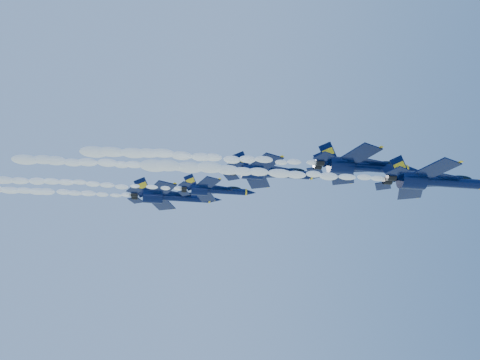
{
  "coord_description": "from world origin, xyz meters",
  "views": [
    {
      "loc": [
        -24.37,
        -76.52,
        115.72
      ],
      "look_at": [
        -12.81,
        2.08,
        153.87
      ],
      "focal_mm": 35.0,
      "sensor_mm": 36.0,
      "label": 1
    }
  ],
  "objects": [
    {
      "name": "smoke_trail_jet_fifth",
      "position": [
        -53.57,
        19.83,
        156.88
      ],
      "size": [
        38.7,
        2.07,
        1.87
      ],
      "primitive_type": "ellipsoid",
      "color": "white"
    },
    {
      "name": "jet_third",
      "position": [
        -6.88,
        1.51,
        155.59
      ],
      "size": [
        18.57,
        15.24,
        6.9
      ],
      "color": "#050E32"
    },
    {
      "name": "smoke_trail_jet_fourth",
      "position": [
        -42.84,
        10.54,
        154.95
      ],
      "size": [
        38.7,
        1.6,
        1.44
      ],
      "primitive_type": "ellipsoid",
      "color": "white"
    },
    {
      "name": "jet_lead",
      "position": [
        16.36,
        -13.93,
        148.13
      ],
      "size": [
        18.95,
        15.54,
        7.04
      ],
      "color": "#050E32"
    },
    {
      "name": "smoke_trail_jet_second",
      "position": [
        -20.35,
        -7.57,
        152.98
      ],
      "size": [
        38.7,
        2.01,
        1.81
      ],
      "primitive_type": "ellipsoid",
      "color": "white"
    },
    {
      "name": "jet_fifth",
      "position": [
        -25.65,
        19.83,
        157.28
      ],
      "size": [
        20.05,
        16.45,
        7.45
      ],
      "color": "#050E32"
    },
    {
      "name": "jet_fourth",
      "position": [
        -16.89,
        10.54,
        155.31
      ],
      "size": [
        15.45,
        12.67,
        5.74
      ],
      "color": "#050E32"
    },
    {
      "name": "jet_second",
      "position": [
        7.32,
        -7.57,
        153.38
      ],
      "size": [
        19.48,
        15.98,
        7.24
      ],
      "color": "#050E32"
    },
    {
      "name": "smoke_trail_jet_third",
      "position": [
        -34.16,
        1.51,
        155.2
      ],
      "size": [
        38.7,
        1.92,
        1.73
      ],
      "primitive_type": "ellipsoid",
      "color": "white"
    },
    {
      "name": "smoke_trail_jet_lead",
      "position": [
        -11.09,
        -13.93,
        147.74
      ],
      "size": [
        38.7,
        1.96,
        1.76
      ],
      "primitive_type": "ellipsoid",
      "color": "white"
    }
  ]
}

